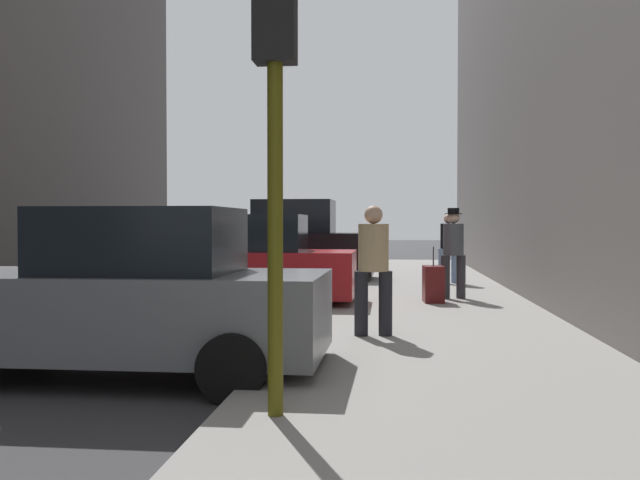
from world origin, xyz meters
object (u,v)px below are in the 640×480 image
at_px(pedestrian_in_jeans, 449,244).
at_px(parked_black_suv, 289,246).
at_px(parked_gray_coupe, 129,297).
at_px(pedestrian_in_tan_coat, 373,263).
at_px(rolling_suitcase, 433,284).
at_px(parked_red_hatchback, 245,265).
at_px(pedestrian_with_beanie, 453,248).
at_px(fire_hydrant, 343,281).
at_px(traffic_light, 275,75).

bearing_deg(pedestrian_in_jeans, parked_black_suv, 165.92).
bearing_deg(parked_gray_coupe, pedestrian_in_jeans, 68.67).
bearing_deg(pedestrian_in_tan_coat, rolling_suitcase, 76.09).
bearing_deg(pedestrian_in_jeans, parked_red_hatchback, -131.63).
bearing_deg(pedestrian_with_beanie, fire_hydrant, -171.87).
distance_m(parked_red_hatchback, parked_black_suv, 5.70).
bearing_deg(parked_red_hatchback, pedestrian_in_tan_coat, -56.65).
relative_size(parked_red_hatchback, traffic_light, 1.17).
bearing_deg(rolling_suitcase, fire_hydrant, 167.01).
bearing_deg(pedestrian_with_beanie, rolling_suitcase, -121.32).
height_order(parked_black_suv, rolling_suitcase, parked_black_suv).
bearing_deg(pedestrian_in_jeans, pedestrian_with_beanie, -93.04).
distance_m(parked_red_hatchback, traffic_light, 8.20).
relative_size(parked_gray_coupe, parked_red_hatchback, 1.00).
bearing_deg(fire_hydrant, rolling_suitcase, -12.99).
relative_size(traffic_light, rolling_suitcase, 3.46).
distance_m(parked_gray_coupe, traffic_light, 3.22).
xyz_separation_m(parked_black_suv, pedestrian_in_tan_coat, (2.50, -9.50, 0.07)).
distance_m(parked_red_hatchback, rolling_suitcase, 3.55).
relative_size(pedestrian_with_beanie, pedestrian_in_tan_coat, 1.04).
bearing_deg(rolling_suitcase, traffic_light, -101.68).
relative_size(parked_gray_coupe, parked_black_suv, 0.91).
relative_size(fire_hydrant, traffic_light, 0.20).
bearing_deg(pedestrian_in_tan_coat, pedestrian_with_beanie, 73.28).
distance_m(pedestrian_with_beanie, pedestrian_in_jeans, 3.67).
relative_size(traffic_light, pedestrian_in_jeans, 2.11).
bearing_deg(pedestrian_with_beanie, pedestrian_in_jeans, 86.96).
xyz_separation_m(parked_gray_coupe, fire_hydrant, (1.80, 6.63, -0.35)).
xyz_separation_m(parked_black_suv, pedestrian_with_beanie, (3.94, -4.70, 0.10)).
height_order(fire_hydrant, rolling_suitcase, rolling_suitcase).
distance_m(parked_black_suv, pedestrian_in_jeans, 4.27).
relative_size(parked_gray_coupe, rolling_suitcase, 4.05).
bearing_deg(parked_black_suv, pedestrian_in_jeans, -14.08).
bearing_deg(parked_gray_coupe, fire_hydrant, 74.77).
xyz_separation_m(parked_red_hatchback, pedestrian_in_tan_coat, (2.50, -3.80, 0.26)).
xyz_separation_m(parked_gray_coupe, rolling_suitcase, (3.52, 6.23, -0.36)).
height_order(parked_red_hatchback, pedestrian_in_jeans, pedestrian_in_jeans).
relative_size(fire_hydrant, pedestrian_with_beanie, 0.40).
xyz_separation_m(pedestrian_with_beanie, pedestrian_in_tan_coat, (-1.44, -4.79, -0.03)).
bearing_deg(traffic_light, pedestrian_in_jeans, 79.57).
bearing_deg(parked_black_suv, traffic_light, -82.15).
distance_m(pedestrian_in_tan_coat, rolling_suitcase, 4.26).
xyz_separation_m(fire_hydrant, pedestrian_with_beanie, (2.14, 0.31, 0.64)).
bearing_deg(parked_red_hatchback, pedestrian_in_jeans, 48.37).
bearing_deg(parked_gray_coupe, pedestrian_in_tan_coat, 40.49).
distance_m(parked_gray_coupe, parked_red_hatchback, 5.94).
xyz_separation_m(pedestrian_with_beanie, pedestrian_in_jeans, (0.19, 3.66, -0.03)).
height_order(parked_gray_coupe, pedestrian_with_beanie, pedestrian_with_beanie).
bearing_deg(traffic_light, rolling_suitcase, 78.32).
bearing_deg(fire_hydrant, pedestrian_with_beanie, 8.13).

